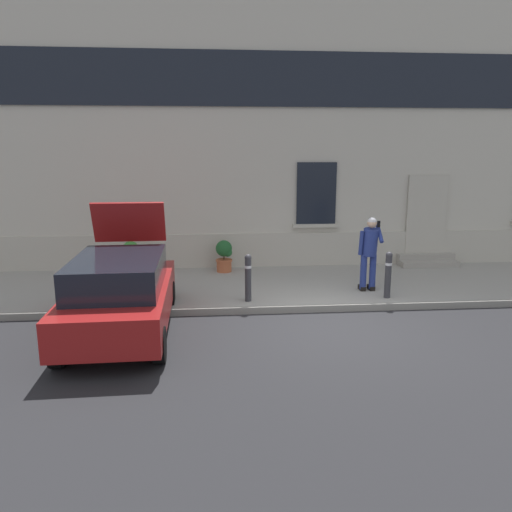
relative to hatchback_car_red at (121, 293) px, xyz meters
name	(u,v)px	position (x,y,z in m)	size (l,w,h in m)	color
ground_plane	(329,327)	(3.95, 0.01, -0.80)	(80.00, 80.00, 0.00)	#232326
sidewalk	(304,285)	(3.95, 2.81, -0.72)	(24.00, 3.60, 0.15)	#99968E
curb_edge	(319,308)	(3.95, 0.95, -0.72)	(24.00, 0.12, 0.15)	gray
building_facade	(291,137)	(3.96, 5.30, 2.93)	(24.00, 1.52, 7.50)	beige
entrance_stoop	(427,261)	(7.78, 4.34, -0.52)	(1.64, 0.64, 0.32)	#9E998E
hatchback_car_red	(121,293)	(0.00, 0.00, 0.00)	(1.87, 4.10, 2.34)	maroon
bollard_near_person	(388,273)	(5.57, 1.36, -0.09)	(0.15, 0.15, 1.04)	#333338
bollard_far_left	(248,276)	(2.46, 1.36, -0.09)	(0.15, 0.15, 1.04)	#333338
person_on_phone	(370,249)	(5.30, 1.91, 0.35)	(0.51, 0.49, 1.75)	navy
planter_cream	(131,256)	(-0.47, 4.14, -0.19)	(0.44, 0.44, 0.86)	beige
planter_terracotta	(224,255)	(2.00, 4.06, -0.19)	(0.44, 0.44, 0.86)	#B25B38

